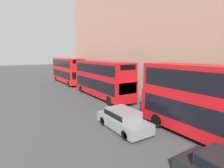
{
  "coord_description": "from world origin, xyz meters",
  "views": [
    {
      "loc": [
        -8.65,
        -0.04,
        5.17
      ],
      "look_at": [
        0.48,
        14.47,
        2.31
      ],
      "focal_mm": 28.0,
      "sensor_mm": 36.0,
      "label": 1
    }
  ],
  "objects_px": {
    "car_hatchback": "(123,119)",
    "pedestrian": "(123,91)",
    "bus_leading": "(224,103)",
    "bus_third_in_queue": "(68,69)",
    "bus_second_in_queue": "(102,78)"
  },
  "relations": [
    {
      "from": "pedestrian",
      "to": "bus_leading",
      "type": "bearing_deg",
      "value": -99.74
    },
    {
      "from": "bus_third_in_queue",
      "to": "pedestrian",
      "type": "relative_size",
      "value": 6.62
    },
    {
      "from": "bus_third_in_queue",
      "to": "pedestrian",
      "type": "distance_m",
      "value": 14.98
    },
    {
      "from": "bus_second_in_queue",
      "to": "pedestrian",
      "type": "relative_size",
      "value": 6.35
    },
    {
      "from": "bus_second_in_queue",
      "to": "bus_third_in_queue",
      "type": "bearing_deg",
      "value": 90.0
    },
    {
      "from": "bus_leading",
      "to": "bus_second_in_queue",
      "type": "relative_size",
      "value": 0.99
    },
    {
      "from": "bus_third_in_queue",
      "to": "bus_second_in_queue",
      "type": "bearing_deg",
      "value": -90.0
    },
    {
      "from": "car_hatchback",
      "to": "pedestrian",
      "type": "xyz_separation_m",
      "value": [
        5.54,
        7.64,
        0.04
      ]
    },
    {
      "from": "bus_third_in_queue",
      "to": "pedestrian",
      "type": "xyz_separation_m",
      "value": [
        2.14,
        -14.72,
        -1.72
      ]
    },
    {
      "from": "bus_leading",
      "to": "pedestrian",
      "type": "height_order",
      "value": "bus_leading"
    },
    {
      "from": "bus_leading",
      "to": "car_hatchback",
      "type": "xyz_separation_m",
      "value": [
        -3.4,
        4.82,
        -1.77
      ]
    },
    {
      "from": "bus_leading",
      "to": "car_hatchback",
      "type": "distance_m",
      "value": 6.16
    },
    {
      "from": "car_hatchback",
      "to": "pedestrian",
      "type": "distance_m",
      "value": 9.44
    },
    {
      "from": "bus_second_in_queue",
      "to": "pedestrian",
      "type": "height_order",
      "value": "bus_second_in_queue"
    },
    {
      "from": "bus_leading",
      "to": "bus_third_in_queue",
      "type": "height_order",
      "value": "bus_leading"
    }
  ]
}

